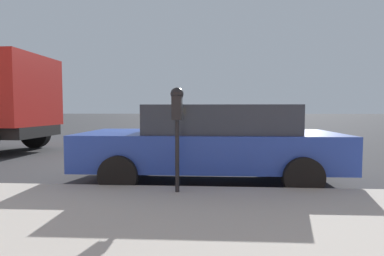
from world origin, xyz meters
The scene contains 3 objects.
ground_plane centered at (0.00, 0.00, 0.00)m, with size 220.00×220.00×0.00m, color #333335.
parking_meter centered at (-2.53, -0.05, 1.34)m, with size 0.21×0.19×1.52m.
car_blue centered at (-1.13, -0.55, 0.78)m, with size 2.19×4.76×1.46m.
Camera 1 is at (-6.82, -0.53, 1.37)m, focal length 28.00 mm.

